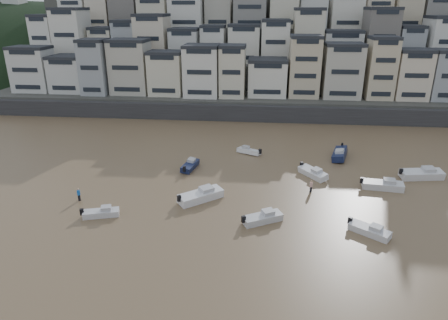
# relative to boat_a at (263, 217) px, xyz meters

# --- Properties ---
(harbor_wall) EXTENTS (140.00, 3.00, 3.50)m
(harbor_wall) POSITION_rel_boat_a_xyz_m (-1.13, 44.38, 1.03)
(harbor_wall) COLOR #38383A
(harbor_wall) RESTS_ON ground
(hillside) EXTENTS (141.04, 66.00, 50.00)m
(hillside) POSITION_rel_boat_a_xyz_m (3.60, 84.22, 12.29)
(hillside) COLOR #4C4C47
(hillside) RESTS_ON ground
(headland) EXTENTS (216.00, 135.00, 53.33)m
(headland) POSITION_rel_boat_a_xyz_m (-106.13, 114.37, -0.70)
(headland) COLOR black
(headland) RESTS_ON ground
(boat_a) EXTENTS (5.44, 4.07, 1.44)m
(boat_a) POSITION_rel_boat_a_xyz_m (0.00, 0.00, 0.00)
(boat_a) COLOR silver
(boat_a) RESTS_ON ground
(boat_b) EXTENTS (4.94, 4.25, 1.35)m
(boat_b) POSITION_rel_boat_a_xyz_m (11.86, -1.55, -0.04)
(boat_b) COLOR silver
(boat_b) RESTS_ON ground
(boat_c) EXTENTS (6.51, 5.96, 1.82)m
(boat_c) POSITION_rel_boat_a_xyz_m (-8.10, 4.79, 0.19)
(boat_c) COLOR white
(boat_c) RESTS_ON ground
(boat_d) EXTENTS (6.16, 2.63, 1.63)m
(boat_d) POSITION_rel_boat_a_xyz_m (16.46, 10.75, 0.10)
(boat_d) COLOR silver
(boat_d) RESTS_ON ground
(boat_e) EXTENTS (4.64, 5.48, 1.49)m
(boat_e) POSITION_rel_boat_a_xyz_m (7.29, 14.16, 0.03)
(boat_e) COLOR white
(boat_e) RESTS_ON ground
(boat_f) EXTENTS (2.59, 5.37, 1.41)m
(boat_f) POSITION_rel_boat_a_xyz_m (-11.43, 15.37, -0.01)
(boat_f) COLOR #141D41
(boat_f) RESTS_ON ground
(boat_g) EXTENTS (6.97, 3.22, 1.83)m
(boat_g) POSITION_rel_boat_a_xyz_m (23.10, 15.02, 0.20)
(boat_g) COLOR silver
(boat_g) RESTS_ON ground
(boat_h) EXTENTS (4.74, 3.29, 1.24)m
(boat_h) POSITION_rel_boat_a_xyz_m (-2.60, 23.06, -0.10)
(boat_h) COLOR white
(boat_h) RESTS_ON ground
(boat_i) EXTENTS (3.85, 6.87, 1.78)m
(boat_i) POSITION_rel_boat_a_xyz_m (12.58, 22.56, 0.17)
(boat_i) COLOR #141D3F
(boat_i) RESTS_ON ground
(boat_j) EXTENTS (4.86, 2.72, 1.26)m
(boat_j) POSITION_rel_boat_a_xyz_m (-19.41, -0.58, -0.09)
(boat_j) COLOR silver
(boat_j) RESTS_ON ground
(person_blue) EXTENTS (0.44, 0.44, 1.74)m
(person_blue) POSITION_rel_boat_a_xyz_m (-23.86, 3.14, 0.15)
(person_blue) COLOR blue
(person_blue) RESTS_ON ground
(person_pink) EXTENTS (0.44, 0.44, 1.74)m
(person_pink) POSITION_rel_boat_a_xyz_m (6.47, 8.73, 0.15)
(person_pink) COLOR #D59F96
(person_pink) RESTS_ON ground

